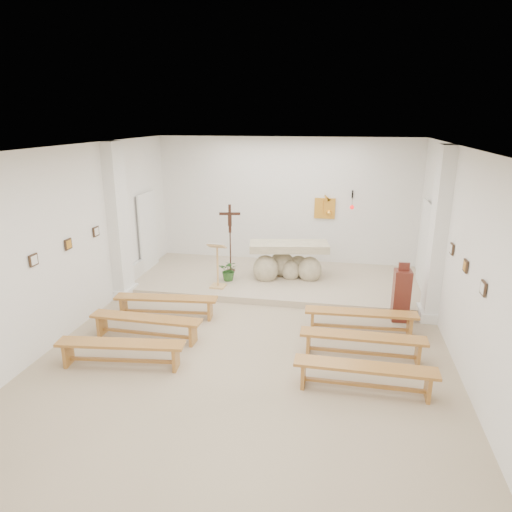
% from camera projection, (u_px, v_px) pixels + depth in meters
% --- Properties ---
extents(ground, '(7.00, 10.00, 0.00)m').
position_uv_depth(ground, '(249.00, 349.00, 8.16)').
color(ground, tan).
rests_on(ground, ground).
extents(wall_left, '(0.02, 10.00, 3.50)m').
position_uv_depth(wall_left, '(61.00, 245.00, 8.27)').
color(wall_left, white).
rests_on(wall_left, ground).
extents(wall_right, '(0.02, 10.00, 3.50)m').
position_uv_depth(wall_right, '(470.00, 268.00, 7.03)').
color(wall_right, white).
rests_on(wall_right, ground).
extents(wall_back, '(7.00, 0.02, 3.50)m').
position_uv_depth(wall_back, '(286.00, 203.00, 12.34)').
color(wall_back, white).
rests_on(wall_back, ground).
extents(ceiling, '(7.00, 10.00, 0.02)m').
position_uv_depth(ceiling, '(248.00, 150.00, 7.14)').
color(ceiling, silver).
rests_on(ceiling, wall_back).
extents(sanctuary_platform, '(6.98, 3.00, 0.15)m').
position_uv_depth(sanctuary_platform, '(277.00, 280.00, 11.43)').
color(sanctuary_platform, tan).
rests_on(sanctuary_platform, ground).
extents(pilaster_left, '(0.26, 0.55, 3.50)m').
position_uv_depth(pilaster_left, '(119.00, 222.00, 10.13)').
color(pilaster_left, white).
rests_on(pilaster_left, ground).
extents(pilaster_right, '(0.26, 0.55, 3.50)m').
position_uv_depth(pilaster_right, '(438.00, 236.00, 8.93)').
color(pilaster_right, white).
rests_on(pilaster_right, ground).
extents(gold_wall_relief, '(0.55, 0.04, 0.55)m').
position_uv_depth(gold_wall_relief, '(325.00, 208.00, 12.15)').
color(gold_wall_relief, gold).
rests_on(gold_wall_relief, wall_back).
extents(sanctuary_lamp, '(0.11, 0.36, 0.44)m').
position_uv_depth(sanctuary_lamp, '(352.00, 205.00, 11.74)').
color(sanctuary_lamp, black).
rests_on(sanctuary_lamp, wall_back).
extents(station_frame_left_front, '(0.03, 0.20, 0.20)m').
position_uv_depth(station_frame_left_front, '(33.00, 260.00, 7.52)').
color(station_frame_left_front, '#382618').
rests_on(station_frame_left_front, wall_left).
extents(station_frame_left_mid, '(0.03, 0.20, 0.20)m').
position_uv_depth(station_frame_left_mid, '(68.00, 244.00, 8.46)').
color(station_frame_left_mid, '#382618').
rests_on(station_frame_left_mid, wall_left).
extents(station_frame_left_rear, '(0.03, 0.20, 0.20)m').
position_uv_depth(station_frame_left_rear, '(96.00, 231.00, 9.40)').
color(station_frame_left_rear, '#382618').
rests_on(station_frame_left_rear, wall_left).
extents(station_frame_right_front, '(0.03, 0.20, 0.20)m').
position_uv_depth(station_frame_right_front, '(483.00, 288.00, 6.29)').
color(station_frame_right_front, '#382618').
rests_on(station_frame_right_front, wall_right).
extents(station_frame_right_mid, '(0.03, 0.20, 0.20)m').
position_uv_depth(station_frame_right_mid, '(465.00, 266.00, 7.23)').
color(station_frame_right_mid, '#382618').
rests_on(station_frame_right_mid, wall_right).
extents(station_frame_right_rear, '(0.03, 0.20, 0.20)m').
position_uv_depth(station_frame_right_rear, '(452.00, 249.00, 8.17)').
color(station_frame_right_rear, '#382618').
rests_on(station_frame_right_rear, wall_right).
extents(radiator_left, '(0.10, 0.85, 0.52)m').
position_uv_depth(radiator_left, '(135.00, 274.00, 11.23)').
color(radiator_left, silver).
rests_on(radiator_left, ground).
extents(radiator_right, '(0.10, 0.85, 0.52)m').
position_uv_depth(radiator_right, '(427.00, 294.00, 10.01)').
color(radiator_right, silver).
rests_on(radiator_right, ground).
extents(altar, '(2.00, 1.05, 0.98)m').
position_uv_depth(altar, '(288.00, 263.00, 11.26)').
color(altar, beige).
rests_on(altar, sanctuary_platform).
extents(lectern, '(0.41, 0.35, 1.11)m').
position_uv_depth(lectern, '(217.00, 265.00, 10.57)').
color(lectern, tan).
rests_on(lectern, sanctuary_platform).
extents(crucifix_stand, '(0.53, 0.23, 1.75)m').
position_uv_depth(crucifix_stand, '(230.00, 233.00, 11.55)').
color(crucifix_stand, black).
rests_on(crucifix_stand, sanctuary_platform).
extents(potted_plant, '(0.47, 0.41, 0.52)m').
position_uv_depth(potted_plant, '(229.00, 270.00, 11.09)').
color(potted_plant, '#2A5823').
rests_on(potted_plant, sanctuary_platform).
extents(donation_pedestal, '(0.34, 0.34, 1.23)m').
position_uv_depth(donation_pedestal, '(401.00, 295.00, 9.19)').
color(donation_pedestal, maroon).
rests_on(donation_pedestal, ground).
extents(bench_left_front, '(2.14, 0.55, 0.45)m').
position_uv_depth(bench_left_front, '(166.00, 302.00, 9.39)').
color(bench_left_front, '#AF7732').
rests_on(bench_left_front, ground).
extents(bench_right_front, '(2.13, 0.43, 0.45)m').
position_uv_depth(bench_right_front, '(361.00, 317.00, 8.69)').
color(bench_right_front, '#AF7732').
rests_on(bench_right_front, ground).
extents(bench_left_second, '(2.12, 0.39, 0.45)m').
position_uv_depth(bench_left_second, '(146.00, 323.00, 8.44)').
color(bench_left_second, '#AF7732').
rests_on(bench_left_second, ground).
extents(bench_right_second, '(2.11, 0.34, 0.45)m').
position_uv_depth(bench_right_second, '(362.00, 341.00, 7.74)').
color(bench_right_second, '#AF7732').
rests_on(bench_right_second, ground).
extents(bench_left_third, '(2.14, 0.58, 0.45)m').
position_uv_depth(bench_left_third, '(121.00, 348.00, 7.50)').
color(bench_left_third, '#AF7732').
rests_on(bench_left_third, ground).
extents(bench_right_third, '(2.12, 0.36, 0.45)m').
position_uv_depth(bench_right_third, '(365.00, 372.00, 6.80)').
color(bench_right_third, '#AF7732').
rests_on(bench_right_third, ground).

